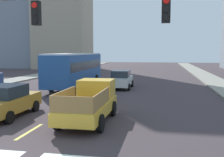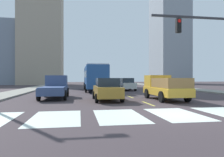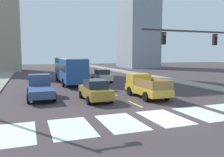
{
  "view_description": "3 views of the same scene",
  "coord_description": "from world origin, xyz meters",
  "px_view_note": "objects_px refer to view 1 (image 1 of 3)",
  "views": [
    {
      "loc": [
        5.68,
        -6.57,
        3.52
      ],
      "look_at": [
        2.92,
        8.15,
        1.99
      ],
      "focal_mm": 42.76,
      "sensor_mm": 36.0,
      "label": 1
    },
    {
      "loc": [
        -4.54,
        -8.99,
        1.72
      ],
      "look_at": [
        -1.5,
        9.96,
        1.67
      ],
      "focal_mm": 32.45,
      "sensor_mm": 36.0,
      "label": 2
    },
    {
      "loc": [
        -7.49,
        -11.52,
        3.75
      ],
      "look_at": [
        1.3,
        12.73,
        1.04
      ],
      "focal_mm": 36.93,
      "sensor_mm": 36.0,
      "label": 3
    }
  ],
  "objects_px": {
    "pickup_stakebed": "(91,102)",
    "traffic_signal_gantry": "(207,27)",
    "city_bus": "(75,68)",
    "sedan_near_right": "(121,79)",
    "sedan_mid": "(8,101)"
  },
  "relations": [
    {
      "from": "city_bus",
      "to": "sedan_near_right",
      "type": "bearing_deg",
      "value": 2.38
    },
    {
      "from": "pickup_stakebed",
      "to": "traffic_signal_gantry",
      "type": "xyz_separation_m",
      "value": [
        4.94,
        -4.13,
        3.35
      ]
    },
    {
      "from": "city_bus",
      "to": "sedan_mid",
      "type": "relative_size",
      "value": 2.45
    },
    {
      "from": "city_bus",
      "to": "traffic_signal_gantry",
      "type": "xyz_separation_m",
      "value": [
        9.62,
        -15.8,
        2.33
      ]
    },
    {
      "from": "city_bus",
      "to": "pickup_stakebed",
      "type": "bearing_deg",
      "value": -69.14
    },
    {
      "from": "pickup_stakebed",
      "to": "city_bus",
      "type": "distance_m",
      "value": 12.61
    },
    {
      "from": "city_bus",
      "to": "traffic_signal_gantry",
      "type": "bearing_deg",
      "value": -59.66
    },
    {
      "from": "pickup_stakebed",
      "to": "traffic_signal_gantry",
      "type": "bearing_deg",
      "value": -38.73
    },
    {
      "from": "sedan_mid",
      "to": "traffic_signal_gantry",
      "type": "relative_size",
      "value": 0.39
    },
    {
      "from": "sedan_near_right",
      "to": "traffic_signal_gantry",
      "type": "relative_size",
      "value": 0.39
    },
    {
      "from": "sedan_mid",
      "to": "traffic_signal_gantry",
      "type": "bearing_deg",
      "value": -23.55
    },
    {
      "from": "pickup_stakebed",
      "to": "sedan_near_right",
      "type": "distance_m",
      "value": 11.93
    },
    {
      "from": "sedan_near_right",
      "to": "sedan_mid",
      "type": "bearing_deg",
      "value": -107.44
    },
    {
      "from": "traffic_signal_gantry",
      "to": "pickup_stakebed",
      "type": "bearing_deg",
      "value": 140.12
    },
    {
      "from": "sedan_near_right",
      "to": "traffic_signal_gantry",
      "type": "height_order",
      "value": "traffic_signal_gantry"
    }
  ]
}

